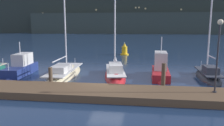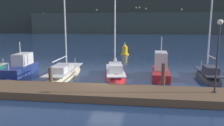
{
  "view_description": "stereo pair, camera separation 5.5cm",
  "coord_description": "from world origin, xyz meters",
  "px_view_note": "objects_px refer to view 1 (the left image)",
  "views": [
    {
      "loc": [
        2.43,
        -15.18,
        4.43
      ],
      "look_at": [
        0.0,
        3.28,
        1.2
      ],
      "focal_mm": 35.0,
      "sensor_mm": 36.0,
      "label": 1
    },
    {
      "loc": [
        2.48,
        -15.17,
        4.43
      ],
      "look_at": [
        0.0,
        3.28,
        1.2
      ],
      "focal_mm": 35.0,
      "sensor_mm": 36.0,
      "label": 2
    }
  ],
  "objects_px": {
    "sailboat_berth_3": "(65,75)",
    "motorboat_berth_5": "(160,73)",
    "sailboat_berth_4": "(115,76)",
    "channel_buoy": "(124,50)",
    "dock_lamppost": "(218,45)",
    "motorboat_berth_2": "(21,70)",
    "sailboat_berth_6": "(208,77)"
  },
  "relations": [
    {
      "from": "sailboat_berth_3",
      "to": "motorboat_berth_5",
      "type": "bearing_deg",
      "value": 3.71
    },
    {
      "from": "sailboat_berth_3",
      "to": "sailboat_berth_4",
      "type": "xyz_separation_m",
      "value": [
        4.52,
        0.01,
        0.02
      ]
    },
    {
      "from": "sailboat_berth_3",
      "to": "sailboat_berth_4",
      "type": "height_order",
      "value": "sailboat_berth_3"
    },
    {
      "from": "sailboat_berth_3",
      "to": "channel_buoy",
      "type": "xyz_separation_m",
      "value": [
        4.23,
        14.66,
        0.6
      ]
    },
    {
      "from": "motorboat_berth_5",
      "to": "dock_lamppost",
      "type": "distance_m",
      "value": 6.74
    },
    {
      "from": "sailboat_berth_4",
      "to": "dock_lamppost",
      "type": "distance_m",
      "value": 8.82
    },
    {
      "from": "motorboat_berth_2",
      "to": "dock_lamppost",
      "type": "xyz_separation_m",
      "value": [
        15.19,
        -4.85,
        2.94
      ]
    },
    {
      "from": "sailboat_berth_4",
      "to": "motorboat_berth_2",
      "type": "bearing_deg",
      "value": -179.77
    },
    {
      "from": "sailboat_berth_3",
      "to": "channel_buoy",
      "type": "distance_m",
      "value": 15.27
    },
    {
      "from": "sailboat_berth_3",
      "to": "sailboat_berth_4",
      "type": "distance_m",
      "value": 4.52
    },
    {
      "from": "channel_buoy",
      "to": "dock_lamppost",
      "type": "height_order",
      "value": "dock_lamppost"
    },
    {
      "from": "sailboat_berth_6",
      "to": "sailboat_berth_4",
      "type": "bearing_deg",
      "value": -175.4
    },
    {
      "from": "sailboat_berth_4",
      "to": "sailboat_berth_3",
      "type": "bearing_deg",
      "value": -179.82
    },
    {
      "from": "motorboat_berth_2",
      "to": "sailboat_berth_3",
      "type": "relative_size",
      "value": 0.53
    },
    {
      "from": "sailboat_berth_6",
      "to": "channel_buoy",
      "type": "xyz_separation_m",
      "value": [
        -8.1,
        14.02,
        0.56
      ]
    },
    {
      "from": "sailboat_berth_3",
      "to": "motorboat_berth_5",
      "type": "relative_size",
      "value": 1.99
    },
    {
      "from": "sailboat_berth_4",
      "to": "channel_buoy",
      "type": "bearing_deg",
      "value": 91.12
    },
    {
      "from": "motorboat_berth_2",
      "to": "channel_buoy",
      "type": "distance_m",
      "value": 16.87
    },
    {
      "from": "sailboat_berth_4",
      "to": "sailboat_berth_6",
      "type": "bearing_deg",
      "value": 4.6
    },
    {
      "from": "sailboat_berth_3",
      "to": "motorboat_berth_5",
      "type": "distance_m",
      "value": 8.4
    },
    {
      "from": "motorboat_berth_2",
      "to": "sailboat_berth_4",
      "type": "distance_m",
      "value": 8.6
    },
    {
      "from": "sailboat_berth_4",
      "to": "channel_buoy",
      "type": "height_order",
      "value": "sailboat_berth_4"
    },
    {
      "from": "sailboat_berth_4",
      "to": "dock_lamppost",
      "type": "bearing_deg",
      "value": -36.5
    },
    {
      "from": "channel_buoy",
      "to": "motorboat_berth_2",
      "type": "bearing_deg",
      "value": -119.5
    },
    {
      "from": "sailboat_berth_3",
      "to": "sailboat_berth_6",
      "type": "relative_size",
      "value": 1.27
    },
    {
      "from": "motorboat_berth_5",
      "to": "channel_buoy",
      "type": "xyz_separation_m",
      "value": [
        -4.15,
        14.12,
        0.32
      ]
    },
    {
      "from": "sailboat_berth_4",
      "to": "channel_buoy",
      "type": "distance_m",
      "value": 14.66
    },
    {
      "from": "sailboat_berth_6",
      "to": "sailboat_berth_3",
      "type": "bearing_deg",
      "value": -177.02
    },
    {
      "from": "motorboat_berth_5",
      "to": "dock_lamppost",
      "type": "height_order",
      "value": "dock_lamppost"
    },
    {
      "from": "sailboat_berth_3",
      "to": "motorboat_berth_5",
      "type": "height_order",
      "value": "sailboat_berth_3"
    },
    {
      "from": "motorboat_berth_2",
      "to": "dock_lamppost",
      "type": "relative_size",
      "value": 1.19
    },
    {
      "from": "motorboat_berth_2",
      "to": "sailboat_berth_3",
      "type": "distance_m",
      "value": 4.08
    }
  ]
}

